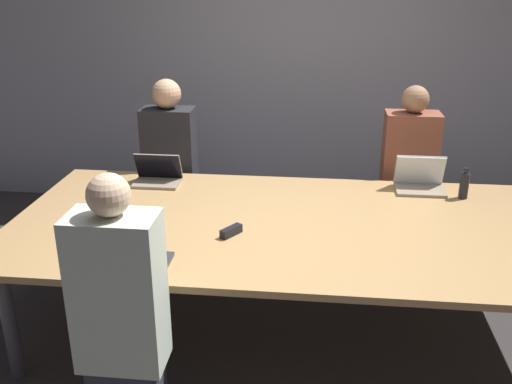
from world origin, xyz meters
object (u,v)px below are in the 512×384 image
(laptop_near_left, at_px, (134,256))
(laptop_far_right, at_px, (420,180))
(bottle_far_right, at_px, (464,185))
(cup_near_left, at_px, (83,255))
(person_far_left, at_px, (171,171))
(person_near_left, at_px, (121,321))
(person_far_right, at_px, (407,180))
(stapler, at_px, (231,231))
(laptop_far_left, at_px, (158,175))

(laptop_near_left, bearing_deg, laptop_far_right, -140.96)
(laptop_far_right, xyz_separation_m, bottle_far_right, (0.27, -0.13, 0.02))
(cup_near_left, xyz_separation_m, person_far_left, (0.04, 1.65, -0.11))
(bottle_far_right, bearing_deg, person_near_left, -140.33)
(laptop_near_left, xyz_separation_m, bottle_far_right, (1.89, 1.19, 0.02))
(cup_near_left, relative_size, person_far_right, 0.07)
(laptop_far_right, distance_m, stapler, 1.48)
(laptop_near_left, distance_m, cup_near_left, 0.28)
(cup_near_left, height_order, laptop_far_right, laptop_far_right)
(cup_near_left, xyz_separation_m, laptop_far_left, (0.06, 1.23, 0.01))
(person_near_left, xyz_separation_m, bottle_far_right, (1.85, 1.54, 0.17))
(person_far_right, relative_size, stapler, 9.41)
(laptop_near_left, relative_size, person_far_left, 0.24)
(laptop_far_left, xyz_separation_m, person_far_left, (-0.02, 0.42, -0.12))
(person_far_right, bearing_deg, person_near_left, -127.08)
(stapler, bearing_deg, laptop_far_left, 162.98)
(laptop_far_right, xyz_separation_m, person_far_right, (-0.02, 0.41, -0.14))
(cup_near_left, distance_m, laptop_far_right, 2.30)
(laptop_far_left, height_order, stapler, laptop_far_left)
(laptop_far_right, relative_size, person_far_left, 0.24)
(person_near_left, distance_m, person_far_right, 2.60)
(laptop_far_right, distance_m, bottle_far_right, 0.30)
(person_near_left, bearing_deg, cup_near_left, -49.39)
(laptop_near_left, bearing_deg, bottle_far_right, -147.92)
(person_near_left, xyz_separation_m, cup_near_left, (-0.31, 0.37, 0.13))
(person_near_left, relative_size, person_far_left, 0.98)
(person_far_left, bearing_deg, bottle_far_right, -12.75)
(laptop_far_left, height_order, person_far_left, person_far_left)
(laptop_far_left, bearing_deg, bottle_far_right, -1.64)
(person_far_right, relative_size, bottle_far_right, 6.59)
(laptop_near_left, bearing_deg, stapler, -134.14)
(laptop_near_left, relative_size, bottle_far_right, 1.60)
(person_near_left, relative_size, person_far_right, 0.99)
(person_far_right, bearing_deg, laptop_far_right, -87.57)
(bottle_far_right, xyz_separation_m, person_far_left, (-2.13, 0.48, -0.15))
(laptop_far_right, height_order, bottle_far_right, laptop_far_right)
(laptop_near_left, bearing_deg, person_far_left, -81.94)
(laptop_far_right, xyz_separation_m, laptop_far_left, (-1.84, -0.07, -0.01))
(laptop_far_left, relative_size, stapler, 2.22)
(person_near_left, xyz_separation_m, laptop_far_right, (1.59, 1.67, 0.15))
(cup_near_left, bearing_deg, laptop_near_left, -3.42)
(laptop_near_left, height_order, person_near_left, person_near_left)
(cup_near_left, relative_size, laptop_far_right, 0.31)
(person_near_left, relative_size, laptop_far_right, 4.11)
(cup_near_left, height_order, person_far_left, person_far_left)
(cup_near_left, relative_size, bottle_far_right, 0.49)
(laptop_near_left, xyz_separation_m, cup_near_left, (-0.28, 0.02, -0.02))
(cup_near_left, bearing_deg, person_far_right, 42.21)
(laptop_near_left, distance_m, stapler, 0.62)
(laptop_near_left, height_order, cup_near_left, laptop_near_left)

